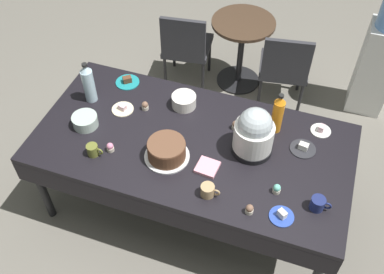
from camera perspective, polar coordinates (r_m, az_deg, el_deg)
name	(u,v)px	position (r m, az deg, el deg)	size (l,w,h in m)	color
ground	(192,202)	(3.69, 0.00, -8.35)	(9.00, 9.00, 0.00)	slate
potluck_table	(192,148)	(3.14, 0.00, -1.37)	(2.20, 1.10, 0.75)	black
frosted_layer_cake	(167,150)	(2.96, -3.26, -1.73)	(0.31, 0.31, 0.14)	silver
slow_cooker	(254,133)	(2.95, 7.90, 0.52)	(0.28, 0.28, 0.36)	black
glass_salad_bowl	(85,121)	(3.27, -13.48, 2.02)	(0.18, 0.18, 0.08)	#B2C6BC
ceramic_snack_bowl	(184,101)	(3.32, -1.04, 4.63)	(0.18, 0.18, 0.09)	silver
dessert_plate_charcoal	(303,148)	(3.14, 13.98, -1.37)	(0.18, 0.18, 0.05)	#2D2D33
dessert_plate_cream	(123,109)	(3.35, -8.84, 3.60)	(0.16, 0.16, 0.05)	beige
dessert_plate_white	(321,130)	(3.28, 16.12, 0.88)	(0.14, 0.14, 0.05)	white
dessert_plate_cobalt	(282,216)	(2.78, 11.37, -9.79)	(0.15, 0.15, 0.06)	#2D4CB2
dessert_plate_teal	(127,81)	(3.57, -8.24, 7.04)	(0.19, 0.19, 0.05)	teal
cupcake_berry	(277,189)	(2.86, 10.76, -6.52)	(0.05, 0.05, 0.07)	beige
cupcake_mint	(110,147)	(3.07, -10.39, -1.30)	(0.05, 0.05, 0.07)	beige
cupcake_cocoa	(145,106)	(3.32, -6.00, 3.98)	(0.05, 0.05, 0.07)	beige
cupcake_rose	(249,209)	(2.75, 7.34, -9.13)	(0.05, 0.05, 0.07)	beige
cupcake_lemon	(235,125)	(3.18, 5.55, 1.52)	(0.05, 0.05, 0.07)	beige
soda_bottle_orange_juice	(278,114)	(3.12, 10.88, 2.90)	(0.08, 0.08, 0.33)	orange
soda_bottle_water	(88,83)	(3.38, -13.06, 6.69)	(0.09, 0.09, 0.34)	silver
coffee_mug_olive	(93,150)	(3.06, -12.51, -1.64)	(0.12, 0.08, 0.08)	olive
coffee_mug_navy	(318,204)	(2.84, 15.76, -8.19)	(0.13, 0.09, 0.09)	navy
coffee_mug_tan	(208,190)	(2.79, 2.05, -6.83)	(0.13, 0.09, 0.08)	tan
paper_napkin_stack	(207,167)	(2.94, 1.97, -3.87)	(0.14, 0.14, 0.02)	pink
maroon_chair_left	(186,45)	(4.36, -0.77, 11.66)	(0.50, 0.50, 0.85)	#333338
maroon_chair_right	(284,66)	(4.20, 11.71, 8.88)	(0.51, 0.51, 0.85)	#333338
round_cafe_table	(242,41)	(4.42, 6.36, 12.05)	(0.60, 0.60, 0.72)	#473323
water_cooler	(380,56)	(4.40, 22.86, 9.46)	(0.32, 0.32, 1.24)	silver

